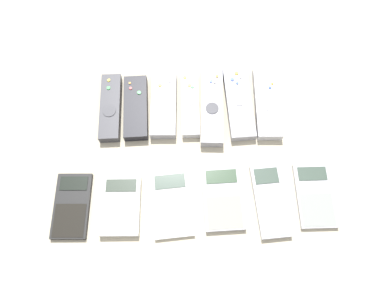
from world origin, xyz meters
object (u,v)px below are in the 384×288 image
object	(u,v)px
calculator_2	(172,204)
calculator_3	(223,198)
calculator_4	(270,201)
remote_2	(164,104)
remote_4	(212,104)
calculator_0	(72,206)
remote_5	(238,101)
remote_0	(111,107)
remote_3	(189,104)
calculator_1	(121,206)
remote_6	(267,103)
calculator_5	(315,195)
remote_1	(136,108)

from	to	relation	value
calculator_2	calculator_3	size ratio (longest dim) A/B	1.06
calculator_4	calculator_3	bearing A→B (deg)	171.54
remote_2	calculator_4	size ratio (longest dim) A/B	1.06
remote_4	calculator_0	distance (m)	0.39
remote_2	remote_5	distance (m)	0.18
remote_0	remote_2	bearing A→B (deg)	1.35
remote_3	calculator_1	world-z (taller)	remote_3
remote_0	calculator_1	distance (m)	0.24
remote_2	remote_6	bearing A→B (deg)	0.48
calculator_5	calculator_3	bearing A→B (deg)	-179.64
remote_4	calculator_0	world-z (taller)	remote_4
remote_2	calculator_1	xyz separation A→B (m)	(-0.09, -0.24, -0.00)
remote_2	remote_6	size ratio (longest dim) A/B	0.93
calculator_2	calculator_4	world-z (taller)	calculator_4
remote_5	remote_0	bearing A→B (deg)	179.09
remote_1	remote_5	distance (m)	0.24
remote_4	remote_5	world-z (taller)	remote_4
remote_0	calculator_5	distance (m)	0.50
calculator_2	calculator_3	bearing A→B (deg)	-0.19
remote_2	calculator_0	world-z (taller)	remote_2
remote_3	calculator_4	world-z (taller)	remote_3
remote_3	remote_4	size ratio (longest dim) A/B	0.78
remote_2	remote_3	size ratio (longest dim) A/B	1.03
remote_3	remote_5	bearing A→B (deg)	3.05
remote_3	calculator_0	xyz separation A→B (m)	(-0.26, -0.23, -0.00)
remote_6	calculator_3	world-z (taller)	remote_6
remote_6	calculator_5	xyz separation A→B (m)	(0.08, -0.23, -0.01)
remote_4	remote_1	bearing A→B (deg)	-175.70
calculator_4	calculator_1	bearing A→B (deg)	176.60
remote_0	calculator_0	bearing A→B (deg)	-107.70
calculator_0	calculator_2	world-z (taller)	same
remote_4	remote_2	bearing A→B (deg)	-178.35
calculator_0	calculator_5	distance (m)	0.52
remote_3	calculator_0	size ratio (longest dim) A/B	1.16
calculator_0	calculator_1	size ratio (longest dim) A/B	1.12
calculator_1	calculator_5	world-z (taller)	calculator_1
remote_4	calculator_2	distance (m)	0.25
remote_6	remote_3	bearing A→B (deg)	-179.57
calculator_1	calculator_3	xyz separation A→B (m)	(0.22, 0.01, -0.00)
remote_1	remote_2	size ratio (longest dim) A/B	0.95
remote_0	calculator_1	size ratio (longest dim) A/B	1.33
remote_5	calculator_0	xyz separation A→B (m)	(-0.38, -0.24, -0.01)
remote_1	calculator_4	bearing A→B (deg)	-39.99
remote_3	calculator_1	bearing A→B (deg)	-121.83
calculator_2	remote_2	bearing A→B (deg)	89.54
remote_1	remote_3	xyz separation A→B (m)	(0.12, 0.01, -0.00)
remote_1	calculator_2	xyz separation A→B (m)	(0.08, -0.23, -0.01)
remote_0	remote_1	size ratio (longest dim) A/B	1.05
remote_4	calculator_1	bearing A→B (deg)	-127.91
calculator_0	calculator_3	bearing A→B (deg)	2.61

